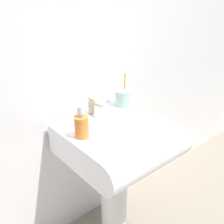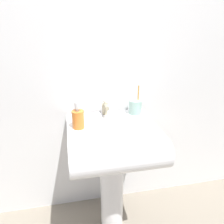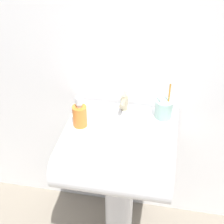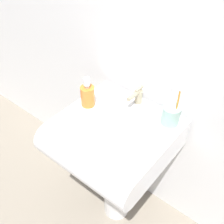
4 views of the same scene
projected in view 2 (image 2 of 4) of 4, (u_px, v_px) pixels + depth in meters
name	position (u px, v px, depth m)	size (l,w,h in m)	color
ground_plane	(112.00, 221.00, 1.55)	(6.00, 6.00, 0.00)	gray
wall_back	(103.00, 41.00, 1.33)	(5.00, 0.05, 2.40)	white
sink_pedestal	(112.00, 188.00, 1.43)	(0.15, 0.15, 0.60)	white
sink_basin	(114.00, 142.00, 1.24)	(0.51, 0.51, 0.15)	white
faucet	(105.00, 108.00, 1.38)	(0.04, 0.12, 0.09)	tan
toothbrush_cup	(135.00, 107.00, 1.41)	(0.08, 0.08, 0.21)	#99BFB2
soap_bottle	(78.00, 118.00, 1.21)	(0.07, 0.07, 0.15)	orange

